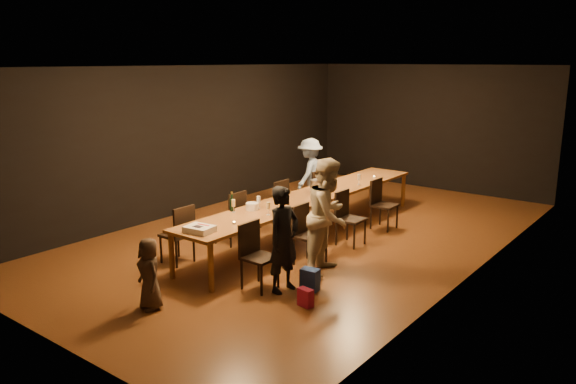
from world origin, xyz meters
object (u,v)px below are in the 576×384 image
Objects in this scene: chair_left_0 at (177,234)px; chair_left_1 at (230,217)px; chair_right_0 at (260,257)px; chair_right_1 at (310,236)px; man_blue at (310,173)px; chair_right_2 at (351,219)px; chair_right_3 at (384,205)px; woman_tan at (329,216)px; child at (149,273)px; plate_stack at (252,206)px; table at (311,198)px; chair_left_3 at (311,192)px; birthday_cake at (200,229)px; chair_left_2 at (274,203)px; champagne_bottle at (232,201)px; woman_birthday at (284,239)px.

chair_left_0 is 1.00× the size of chair_left_1.
chair_right_0 is 1.20m from chair_right_1.
chair_right_2 is at bearing 39.78° from man_blue.
chair_right_3 is 2.52m from woman_tan.
chair_right_1 is 1.00× the size of child.
woman_tan is (0.37, 1.14, 0.40)m from chair_right_0.
chair_right_2 reaches higher than plate_stack.
man_blue is at bearing 125.79° from table.
chair_left_3 is at bearing 29.34° from woman_tan.
chair_left_0 is 1.00× the size of child.
woman_tan is at bearing -61.25° from chair_left_0.
chair_right_1 and chair_left_1 have the same top height.
chair_left_1 is at bearing 112.19° from birthday_cake.
chair_left_2 is (-1.70, 0.00, 0.00)m from chair_right_2.
chair_left_0 is 0.62× the size of man_blue.
man_blue is (-0.30, 4.00, 0.29)m from chair_left_0.
chair_right_3 is at bearing -35.31° from chair_left_1.
plate_stack is (-1.02, 1.01, 0.34)m from chair_right_0.
man_blue is at bearing 28.96° from woman_tan.
woman_tan reaches higher than chair_left_1.
woman_tan is 1.15× the size of man_blue.
chair_left_0 reaches higher than table.
chair_left_1 is 1.20m from chair_left_2.
child is 2.20m from champagne_bottle.
man_blue reaches higher than chair_left_1.
champagne_bottle is at bearing -32.03° from chair_left_0.
chair_left_3 is 2.91m from champagne_bottle.
man_blue is 3.14m from plate_stack.
chair_left_1 is (-1.70, 1.20, 0.00)m from chair_right_0.
chair_right_3 is at bearing 70.66° from birthday_cake.
plate_stack is at bearing 61.94° from woman_birthday.
chair_right_1 is (0.85, -1.20, -0.24)m from table.
chair_left_3 is at bearing 35.04° from woman_birthday.
chair_left_2 and chair_left_3 have the same top height.
chair_left_1 is (-1.70, 0.00, 0.00)m from chair_right_1.
chair_right_2 and chair_left_0 have the same top height.
chair_right_1 is 1.00× the size of chair_left_0.
chair_left_2 is 2.21× the size of birthday_cake.
chair_right_3 is at bearing -90.00° from chair_left_3.
chair_left_3 is at bearing 25.56° from man_blue.
chair_left_0 is 1.00× the size of chair_left_2.
chair_right_3 reaches higher than plate_stack.
plate_stack is (-1.39, -0.13, -0.06)m from woman_tan.
chair_left_0 is 2.02m from woman_birthday.
chair_left_0 is 1.67m from child.
chair_right_0 is 1.00× the size of chair_left_1.
chair_right_3 is (0.00, 3.60, 0.00)m from chair_right_0.
child is (-0.70, -4.94, 0.00)m from chair_right_3.
chair_right_1 is 1.00× the size of chair_right_3.
chair_left_0 is 0.54× the size of woman_tan.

